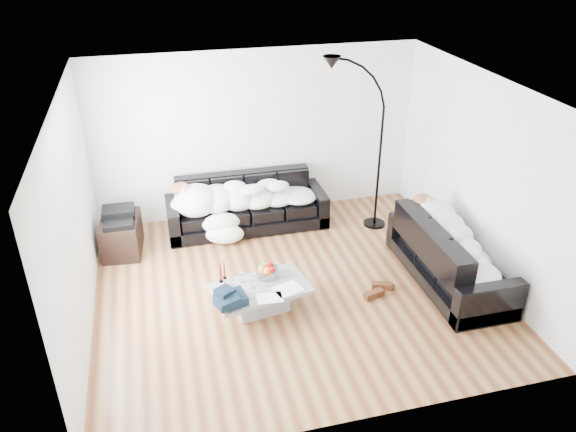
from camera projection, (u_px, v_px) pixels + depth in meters
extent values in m
plane|color=brown|center=(294.00, 287.00, 7.30)|extent=(5.00, 5.00, 0.00)
cube|color=silver|center=(257.00, 135.00, 8.60)|extent=(5.00, 0.02, 2.60)
cube|color=silver|center=(74.00, 223.00, 6.14)|extent=(0.02, 4.50, 2.60)
cube|color=silver|center=(482.00, 177.00, 7.22)|extent=(0.02, 4.50, 2.60)
plane|color=white|center=(295.00, 91.00, 6.06)|extent=(5.00, 5.00, 0.00)
cube|color=black|center=(247.00, 204.00, 8.54)|extent=(2.41, 0.83, 0.79)
cube|color=black|center=(451.00, 253.00, 7.26)|extent=(0.88, 2.05, 0.83)
ellipsoid|color=#093745|center=(427.00, 211.00, 7.64)|extent=(0.42, 0.38, 0.20)
cube|color=#939699|center=(261.00, 298.00, 6.82)|extent=(1.25, 0.86, 0.33)
cylinder|color=white|center=(267.00, 270.00, 6.90)|extent=(0.33, 0.33, 0.17)
cylinder|color=white|center=(243.00, 276.00, 6.79)|extent=(0.07, 0.07, 0.17)
cylinder|color=white|center=(233.00, 286.00, 6.62)|extent=(0.08, 0.08, 0.15)
cylinder|color=white|center=(253.00, 282.00, 6.68)|extent=(0.08, 0.08, 0.16)
cylinder|color=maroon|center=(220.00, 273.00, 6.77)|extent=(0.05, 0.05, 0.26)
cylinder|color=maroon|center=(224.00, 271.00, 6.84)|extent=(0.05, 0.05, 0.23)
cube|color=silver|center=(288.00, 289.00, 6.69)|extent=(0.39, 0.34, 0.01)
cube|color=silver|center=(270.00, 298.00, 6.54)|extent=(0.31, 0.23, 0.01)
cube|color=black|center=(122.00, 235.00, 7.97)|extent=(0.59, 0.80, 0.52)
cube|color=black|center=(118.00, 215.00, 7.81)|extent=(0.44, 0.35, 0.13)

